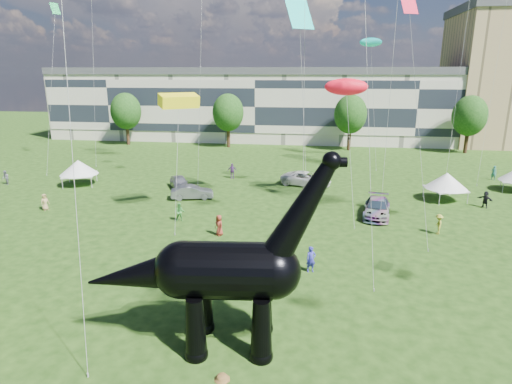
# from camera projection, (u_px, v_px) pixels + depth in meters

# --- Properties ---
(ground) EXTENTS (220.00, 220.00, 0.00)m
(ground) POSITION_uv_depth(u_px,v_px,m) (245.00, 337.00, 20.52)
(ground) COLOR #16330C
(ground) RESTS_ON ground
(terrace_row) EXTENTS (78.00, 11.00, 12.00)m
(terrace_row) POSITION_uv_depth(u_px,v_px,m) (259.00, 107.00, 79.08)
(terrace_row) COLOR beige
(terrace_row) RESTS_ON ground
(tree_far_left) EXTENTS (5.20, 5.20, 9.44)m
(tree_far_left) POSITION_uv_depth(u_px,v_px,m) (126.00, 108.00, 73.53)
(tree_far_left) COLOR #382314
(tree_far_left) RESTS_ON ground
(tree_mid_left) EXTENTS (5.20, 5.20, 9.44)m
(tree_mid_left) POSITION_uv_depth(u_px,v_px,m) (228.00, 110.00, 71.00)
(tree_mid_left) COLOR #382314
(tree_mid_left) RESTS_ON ground
(tree_mid_right) EXTENTS (5.20, 5.20, 9.44)m
(tree_mid_right) POSITION_uv_depth(u_px,v_px,m) (351.00, 111.00, 68.18)
(tree_mid_right) COLOR #382314
(tree_mid_right) RESTS_ON ground
(tree_far_right) EXTENTS (5.20, 5.20, 9.44)m
(tree_far_right) POSITION_uv_depth(u_px,v_px,m) (470.00, 113.00, 65.64)
(tree_far_right) COLOR #382314
(tree_far_right) RESTS_ON ground
(dinosaur_sculpture) EXTENTS (11.69, 3.51, 9.52)m
(dinosaur_sculpture) POSITION_uv_depth(u_px,v_px,m) (218.00, 273.00, 19.10)
(dinosaur_sculpture) COLOR black
(dinosaur_sculpture) RESTS_ON ground
(car_silver) EXTENTS (3.48, 4.50, 1.43)m
(car_silver) POSITION_uv_depth(u_px,v_px,m) (179.00, 182.00, 46.44)
(car_silver) COLOR #A5A5AA
(car_silver) RESTS_ON ground
(car_grey) EXTENTS (4.42, 2.51, 1.38)m
(car_grey) POSITION_uv_depth(u_px,v_px,m) (192.00, 192.00, 42.75)
(car_grey) COLOR slate
(car_grey) RESTS_ON ground
(car_white) EXTENTS (6.12, 4.18, 1.56)m
(car_white) POSITION_uv_depth(u_px,v_px,m) (306.00, 179.00, 47.77)
(car_white) COLOR silver
(car_white) RESTS_ON ground
(car_dark) EXTENTS (2.97, 5.62, 1.55)m
(car_dark) POSITION_uv_depth(u_px,v_px,m) (377.00, 208.00, 37.53)
(car_dark) COLOR #595960
(car_dark) RESTS_ON ground
(gazebo_near) EXTENTS (5.00, 5.00, 2.79)m
(gazebo_near) POSITION_uv_depth(u_px,v_px,m) (447.00, 181.00, 41.97)
(gazebo_near) COLOR silver
(gazebo_near) RESTS_ON ground
(gazebo_left) EXTENTS (5.18, 5.18, 2.87)m
(gazebo_left) POSITION_uv_depth(u_px,v_px,m) (79.00, 168.00, 47.67)
(gazebo_left) COLOR silver
(gazebo_left) RESTS_ON ground
(visitors) EXTENTS (56.21, 40.72, 1.83)m
(visitors) POSITION_uv_depth(u_px,v_px,m) (266.00, 211.00, 36.54)
(visitors) COLOR #A68853
(visitors) RESTS_ON ground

